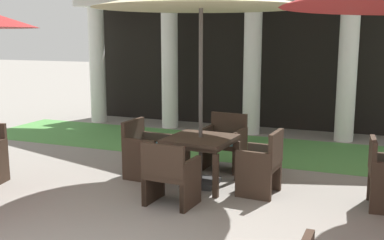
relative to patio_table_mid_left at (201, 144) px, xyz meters
name	(u,v)px	position (x,y,z in m)	size (l,w,h in m)	color
lawn_strip	(233,147)	(-0.23, 2.42, -0.61)	(10.87, 2.25, 0.01)	#519347
patio_table_mid_left	(201,144)	(0.00, 0.00, 0.00)	(0.97, 0.97, 0.71)	#38281E
patio_chair_mid_left_north	(224,143)	(0.07, 0.92, -0.19)	(0.67, 0.57, 0.89)	#38281E
patio_chair_mid_left_east	(262,165)	(0.92, -0.07, -0.21)	(0.54, 0.58, 0.89)	#38281E
patio_chair_mid_left_west	(146,151)	(-0.92, 0.07, -0.20)	(0.61, 0.63, 0.88)	#38281E
patio_chair_mid_left_south	(170,175)	(-0.07, -0.92, -0.22)	(0.65, 0.55, 0.84)	#38281E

